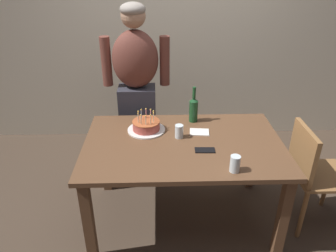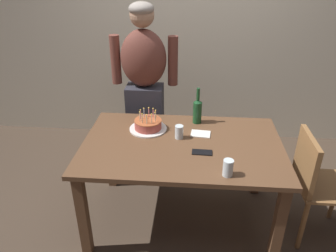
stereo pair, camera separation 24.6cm
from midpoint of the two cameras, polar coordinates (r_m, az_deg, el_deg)
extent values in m
plane|color=#47382B|center=(2.89, -0.13, -15.70)|extent=(10.00, 10.00, 0.00)
cube|color=beige|center=(3.71, -0.88, 17.08)|extent=(5.20, 0.10, 2.60)
cube|color=brown|center=(2.45, -0.15, -3.33)|extent=(1.50, 0.96, 0.03)
cube|color=brown|center=(2.43, -16.77, -16.02)|extent=(0.07, 0.07, 0.70)
cube|color=brown|center=(2.46, 16.79, -15.33)|extent=(0.07, 0.07, 0.70)
cube|color=brown|center=(3.06, -13.28, -5.42)|extent=(0.07, 0.07, 0.70)
cube|color=brown|center=(3.08, 12.42, -5.01)|extent=(0.07, 0.07, 0.70)
cylinder|color=white|center=(2.62, -6.52, -0.74)|extent=(0.30, 0.30, 0.01)
cylinder|color=#B24C42|center=(2.60, -6.57, 0.02)|extent=(0.22, 0.22, 0.07)
cylinder|color=#B75B33|center=(2.58, -6.61, 0.74)|extent=(0.22, 0.22, 0.01)
cylinder|color=pink|center=(2.61, -5.77, 2.02)|extent=(0.01, 0.01, 0.07)
sphere|color=#F9C64C|center=(2.59, -5.81, 2.86)|extent=(0.01, 0.01, 0.01)
cylinder|color=pink|center=(2.62, -6.57, 2.12)|extent=(0.01, 0.01, 0.07)
sphere|color=#F9C64C|center=(2.60, -6.62, 2.95)|extent=(0.01, 0.01, 0.01)
cylinder|color=#93B7DB|center=(2.61, -7.40, 1.98)|extent=(0.01, 0.01, 0.07)
sphere|color=#F9C64C|center=(2.60, -7.46, 2.82)|extent=(0.01, 0.01, 0.01)
cylinder|color=pink|center=(2.59, -7.96, 1.67)|extent=(0.01, 0.01, 0.07)
sphere|color=#F9C64C|center=(2.57, -8.02, 2.51)|extent=(0.01, 0.01, 0.01)
cylinder|color=beige|center=(2.55, -8.03, 1.28)|extent=(0.01, 0.01, 0.07)
sphere|color=#F9C64C|center=(2.53, -8.10, 2.13)|extent=(0.01, 0.01, 0.01)
cylinder|color=beige|center=(2.52, -7.57, 0.97)|extent=(0.01, 0.01, 0.07)
sphere|color=#F9C64C|center=(2.50, -7.63, 1.83)|extent=(0.01, 0.01, 0.01)
cylinder|color=beige|center=(2.51, -6.74, 0.86)|extent=(0.01, 0.01, 0.07)
sphere|color=#F9C64C|center=(2.49, -6.80, 1.73)|extent=(0.01, 0.01, 0.01)
cylinder|color=beige|center=(2.52, -5.88, 1.00)|extent=(0.01, 0.01, 0.07)
sphere|color=#F9C64C|center=(2.50, -5.92, 1.87)|extent=(0.01, 0.01, 0.01)
cylinder|color=beige|center=(2.54, -5.32, 1.34)|extent=(0.01, 0.01, 0.07)
sphere|color=#F9C64C|center=(2.53, -5.37, 2.20)|extent=(0.01, 0.01, 0.01)
cylinder|color=beige|center=(2.58, -5.29, 1.72)|extent=(0.01, 0.01, 0.07)
sphere|color=#F9C64C|center=(2.56, -5.33, 2.57)|extent=(0.01, 0.01, 0.01)
cylinder|color=silver|center=(2.12, 8.46, -6.69)|extent=(0.07, 0.07, 0.11)
cylinder|color=silver|center=(2.48, -0.86, -1.03)|extent=(0.06, 0.06, 0.10)
cylinder|color=#194723|center=(2.71, 1.92, 2.55)|extent=(0.07, 0.07, 0.18)
cone|color=#194723|center=(2.67, 1.95, 4.58)|extent=(0.07, 0.07, 0.03)
cylinder|color=#194723|center=(2.65, 1.97, 5.82)|extent=(0.03, 0.03, 0.10)
cube|color=black|center=(2.34, 3.53, -4.36)|extent=(0.15, 0.08, 0.01)
cube|color=white|center=(2.57, 2.83, -1.15)|extent=(0.16, 0.13, 0.01)
cube|color=#33333D|center=(3.20, -7.38, -0.97)|extent=(0.34, 0.23, 0.92)
ellipsoid|color=brown|center=(2.93, -8.24, 11.48)|extent=(0.41, 0.27, 0.52)
sphere|color=tan|center=(2.85, -8.77, 18.64)|extent=(0.21, 0.21, 0.21)
ellipsoid|color=gray|center=(2.83, -8.88, 19.64)|extent=(0.21, 0.21, 0.12)
cylinder|color=brown|center=(2.95, -3.03, 11.30)|extent=(0.09, 0.09, 0.44)
cylinder|color=brown|center=(3.00, -13.18, 10.94)|extent=(0.09, 0.09, 0.44)
cube|color=olive|center=(2.79, 23.16, -8.04)|extent=(0.42, 0.42, 0.02)
cube|color=olive|center=(2.60, 20.20, -4.53)|extent=(0.04, 0.40, 0.40)
cylinder|color=olive|center=(3.12, 24.14, -9.44)|extent=(0.04, 0.04, 0.45)
cylinder|color=olive|center=(2.73, 20.15, -14.52)|extent=(0.04, 0.04, 0.45)
cylinder|color=olive|center=(2.99, 17.81, -9.98)|extent=(0.04, 0.04, 0.45)
camera|label=1|loc=(0.12, -92.86, -1.50)|focal=34.65mm
camera|label=2|loc=(0.12, 87.14, 1.50)|focal=34.65mm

